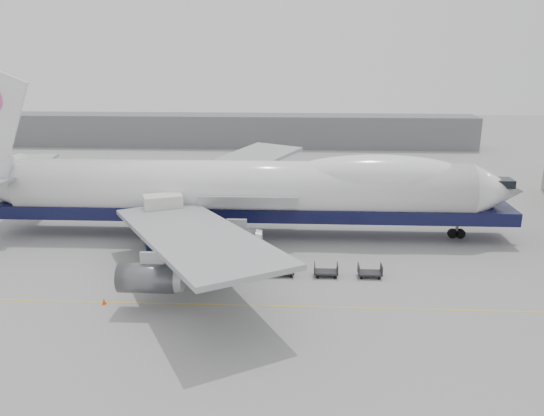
{
  "coord_description": "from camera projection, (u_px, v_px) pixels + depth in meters",
  "views": [
    {
      "loc": [
        6.36,
        -47.05,
        21.4
      ],
      "look_at": [
        3.78,
        6.0,
        5.17
      ],
      "focal_mm": 35.0,
      "sensor_mm": 36.0,
      "label": 1
    }
  ],
  "objects": [
    {
      "name": "ground",
      "position": [
        230.0,
        276.0,
        51.49
      ],
      "size": [
        260.0,
        260.0,
        0.0
      ],
      "primitive_type": "plane",
      "color": "gray",
      "rests_on": "ground"
    },
    {
      "name": "apron_line",
      "position": [
        222.0,
        305.0,
        45.76
      ],
      "size": [
        60.0,
        0.15,
        0.01
      ],
      "primitive_type": "cube",
      "color": "gold",
      "rests_on": "ground"
    },
    {
      "name": "hangar",
      "position": [
        224.0,
        130.0,
        117.8
      ],
      "size": [
        110.0,
        8.0,
        7.0
      ],
      "primitive_type": "cube",
      "color": "slate",
      "rests_on": "ground"
    },
    {
      "name": "airliner",
      "position": [
        247.0,
        189.0,
        61.28
      ],
      "size": [
        67.0,
        55.3,
        19.98
      ],
      "color": "white",
      "rests_on": "ground"
    },
    {
      "name": "catering_truck",
      "position": [
        164.0,
        217.0,
        58.17
      ],
      "size": [
        4.87,
        4.08,
        5.97
      ],
      "rotation": [
        0.0,
        0.0,
        0.37
      ],
      "color": "#161F43",
      "rests_on": "ground"
    },
    {
      "name": "traffic_cone",
      "position": [
        104.0,
        301.0,
        45.84
      ],
      "size": [
        0.38,
        0.38,
        0.56
      ],
      "rotation": [
        0.0,
        0.0,
        0.36
      ],
      "color": "#F44A0C",
      "rests_on": "ground"
    },
    {
      "name": "dolly_0",
      "position": [
        154.0,
        268.0,
        52.13
      ],
      "size": [
        2.3,
        1.35,
        1.3
      ],
      "color": "#2D2D30",
      "rests_on": "ground"
    },
    {
      "name": "dolly_1",
      "position": [
        196.0,
        269.0,
        51.93
      ],
      "size": [
        2.3,
        1.35,
        1.3
      ],
      "color": "#2D2D30",
      "rests_on": "ground"
    },
    {
      "name": "dolly_2",
      "position": [
        239.0,
        269.0,
        51.74
      ],
      "size": [
        2.3,
        1.35,
        1.3
      ],
      "color": "#2D2D30",
      "rests_on": "ground"
    },
    {
      "name": "dolly_3",
      "position": [
        282.0,
        270.0,
        51.54
      ],
      "size": [
        2.3,
        1.35,
        1.3
      ],
      "color": "#2D2D30",
      "rests_on": "ground"
    },
    {
      "name": "dolly_4",
      "position": [
        326.0,
        271.0,
        51.34
      ],
      "size": [
        2.3,
        1.35,
        1.3
      ],
      "color": "#2D2D30",
      "rests_on": "ground"
    },
    {
      "name": "dolly_5",
      "position": [
        370.0,
        272.0,
        51.15
      ],
      "size": [
        2.3,
        1.35,
        1.3
      ],
      "color": "#2D2D30",
      "rests_on": "ground"
    }
  ]
}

